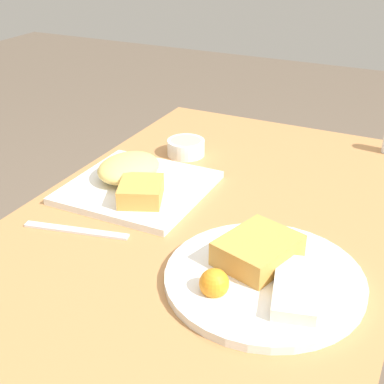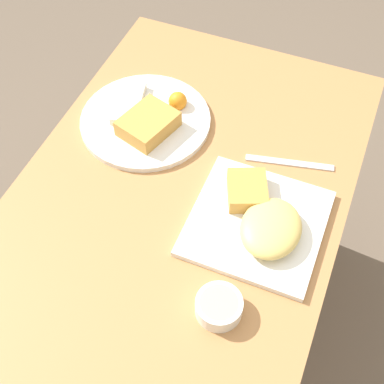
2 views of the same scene
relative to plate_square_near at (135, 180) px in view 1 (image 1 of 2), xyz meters
name	(u,v)px [view 1 (image 1 of 2)]	position (x,y,z in m)	size (l,w,h in m)	color
dining_table	(212,255)	(0.02, 0.18, -0.11)	(1.04, 0.68, 0.71)	#B27A47
plate_square_near	(135,180)	(0.00, 0.00, 0.00)	(0.26, 0.26, 0.06)	white
plate_oval_far	(263,273)	(0.17, 0.33, -0.01)	(0.30, 0.30, 0.05)	white
sauce_ramekin	(186,147)	(-0.20, 0.01, 0.00)	(0.09, 0.09, 0.04)	white
butter_knife	(76,230)	(0.18, -0.01, -0.02)	(0.06, 0.19, 0.00)	silver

